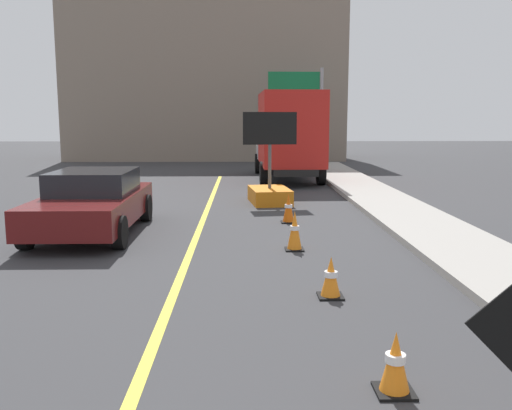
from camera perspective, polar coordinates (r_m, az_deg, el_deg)
lane_center_stripe at (r=6.73m, az=-10.25°, el=-13.37°), size 0.14×36.00×0.01m
arrow_board_trailer at (r=16.66m, az=1.40°, el=1.84°), size 1.60×1.92×2.70m
box_truck at (r=22.91m, az=3.29°, el=7.28°), size 2.58×6.94×3.50m
pickup_car at (r=12.80m, az=-16.37°, el=0.29°), size 2.05×4.52×1.38m
highway_guide_sign at (r=28.67m, az=5.13°, el=10.69°), size 2.79×0.19×5.00m
far_building_block at (r=35.46m, az=-5.05°, el=12.72°), size 16.44×6.28×9.77m
traffic_cone_near_sign at (r=5.52m, az=14.06°, el=-15.42°), size 0.36×0.36×0.60m
traffic_cone_mid_lane at (r=8.06m, az=7.66°, el=-7.36°), size 0.36×0.36×0.60m
traffic_cone_far_lane at (r=10.78m, az=3.97°, el=-2.65°), size 0.36×0.36×0.77m
traffic_cone_curbside at (r=13.57m, az=3.35°, el=-0.34°), size 0.36×0.36×0.72m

